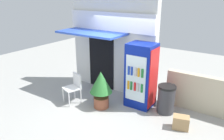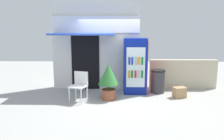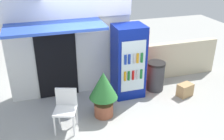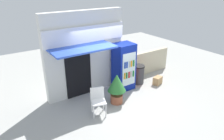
{
  "view_description": "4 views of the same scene",
  "coord_description": "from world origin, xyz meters",
  "px_view_note": "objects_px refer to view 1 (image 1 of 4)",
  "views": [
    {
      "loc": [
        3.29,
        -4.63,
        3.21
      ],
      "look_at": [
        -0.04,
        0.35,
        1.07
      ],
      "focal_mm": 35.39,
      "sensor_mm": 36.0,
      "label": 1
    },
    {
      "loc": [
        0.06,
        -6.77,
        2.21
      ],
      "look_at": [
        -0.07,
        0.17,
        0.9
      ],
      "focal_mm": 36.0,
      "sensor_mm": 36.0,
      "label": 2
    },
    {
      "loc": [
        -1.47,
        -4.83,
        3.52
      ],
      "look_at": [
        0.12,
        0.29,
        0.99
      ],
      "focal_mm": 41.25,
      "sensor_mm": 36.0,
      "label": 3
    },
    {
      "loc": [
        -3.89,
        -5.26,
        4.03
      ],
      "look_at": [
        -0.16,
        0.3,
        1.16
      ],
      "focal_mm": 33.27,
      "sensor_mm": 36.0,
      "label": 4
    }
  ],
  "objects_px": {
    "trash_bin": "(166,99)",
    "plastic_chair": "(74,86)",
    "cardboard_box": "(181,122)",
    "drink_cooler": "(141,76)",
    "potted_plant_near_shop": "(101,86)"
  },
  "relations": [
    {
      "from": "plastic_chair",
      "to": "trash_bin",
      "type": "distance_m",
      "value": 2.72
    },
    {
      "from": "plastic_chair",
      "to": "cardboard_box",
      "type": "xyz_separation_m",
      "value": [
        3.15,
        0.41,
        -0.37
      ]
    },
    {
      "from": "plastic_chair",
      "to": "cardboard_box",
      "type": "height_order",
      "value": "plastic_chair"
    },
    {
      "from": "plastic_chair",
      "to": "trash_bin",
      "type": "relative_size",
      "value": 1.12
    },
    {
      "from": "trash_bin",
      "to": "drink_cooler",
      "type": "bearing_deg",
      "value": -179.34
    },
    {
      "from": "cardboard_box",
      "to": "trash_bin",
      "type": "bearing_deg",
      "value": 137.8
    },
    {
      "from": "drink_cooler",
      "to": "cardboard_box",
      "type": "height_order",
      "value": "drink_cooler"
    },
    {
      "from": "drink_cooler",
      "to": "trash_bin",
      "type": "height_order",
      "value": "drink_cooler"
    },
    {
      "from": "drink_cooler",
      "to": "potted_plant_near_shop",
      "type": "distance_m",
      "value": 1.19
    },
    {
      "from": "plastic_chair",
      "to": "potted_plant_near_shop",
      "type": "height_order",
      "value": "potted_plant_near_shop"
    },
    {
      "from": "potted_plant_near_shop",
      "to": "cardboard_box",
      "type": "xyz_separation_m",
      "value": [
        2.27,
        0.22,
        -0.5
      ]
    },
    {
      "from": "plastic_chair",
      "to": "trash_bin",
      "type": "height_order",
      "value": "plastic_chair"
    },
    {
      "from": "drink_cooler",
      "to": "cardboard_box",
      "type": "distance_m",
      "value": 1.68
    },
    {
      "from": "trash_bin",
      "to": "plastic_chair",
      "type": "bearing_deg",
      "value": -159.38
    },
    {
      "from": "drink_cooler",
      "to": "plastic_chair",
      "type": "height_order",
      "value": "drink_cooler"
    }
  ]
}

